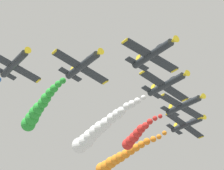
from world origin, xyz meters
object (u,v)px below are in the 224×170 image
Objects in this scene: airplane_left_inner at (166,84)px; airplane_right_outer at (14,64)px; airplane_right_inner at (83,65)px; airplane_left_outer at (184,105)px; airplane_lead at (153,54)px; airplane_trailing at (187,124)px.

airplane_left_inner is 25.02m from airplane_right_outer.
airplane_right_inner is 24.94m from airplane_left_outer.
airplane_lead reaches higher than airplane_right_inner.
airplane_trailing is (-16.79, -15.25, 0.01)m from airplane_left_inner.
airplane_trailing is at bearing -137.77° from airplane_left_inner.
airplane_trailing is at bearing -167.18° from airplane_right_outer.
airplane_left_outer is 1.00× the size of airplane_trailing.
airplane_lead is 21.32m from airplane_left_outer.
airplane_trailing is at bearing -154.63° from airplane_right_inner.
airplane_lead is at bearing 42.46° from airplane_trailing.
airplane_lead is 1.00× the size of airplane_right_inner.
airplane_left_outer is 32.69m from airplane_right_outer.
airplane_trailing is at bearing -137.54° from airplane_lead.
airplane_lead is 1.00× the size of airplane_right_outer.
airplane_right_outer is (32.69, -0.03, 0.54)m from airplane_left_outer.
airplane_trailing is at bearing -131.92° from airplane_left_outer.
airplane_trailing is (-41.11, -9.35, -0.26)m from airplane_right_outer.
airplane_right_outer is (8.50, -6.11, 0.60)m from airplane_right_inner.
airplane_left_inner is at bearing 35.00° from airplane_left_outer.
airplane_trailing is (-32.61, -15.46, 0.34)m from airplane_right_inner.
airplane_lead reaches higher than airplane_trailing.
airplane_lead is 1.00× the size of airplane_left_inner.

